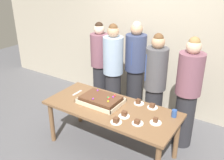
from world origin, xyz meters
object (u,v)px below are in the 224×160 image
(person_serving_front, at_px, (100,65))
(plated_slice_center_front, at_px, (137,122))
(drink_cup_nearest, at_px, (174,113))
(plated_slice_near_right, at_px, (116,121))
(party_table, at_px, (111,112))
(person_far_right_suit, at_px, (135,68))
(cake_server_utensil, at_px, (77,93))
(person_left_edge_reaching, at_px, (113,72))
(person_striped_tie_right, at_px, (155,85))
(plated_slice_center_back, at_px, (139,102))
(plated_slice_far_right, at_px, (152,106))
(sheet_cake, at_px, (101,100))
(plated_slice_near_left, at_px, (124,115))
(person_green_shirt_behind, at_px, (188,93))
(plated_slice_far_left, at_px, (156,122))

(person_serving_front, bearing_deg, plated_slice_center_front, 14.69)
(drink_cup_nearest, bearing_deg, plated_slice_near_right, -136.56)
(party_table, distance_m, person_far_right_suit, 1.21)
(cake_server_utensil, xyz_separation_m, person_left_edge_reaching, (0.23, 0.69, 0.17))
(plated_slice_near_right, bearing_deg, person_far_right_suit, 109.31)
(party_table, distance_m, person_striped_tie_right, 0.83)
(plated_slice_center_back, bearing_deg, plated_slice_far_right, 0.85)
(plated_slice_center_front, relative_size, plated_slice_center_back, 1.00)
(sheet_cake, height_order, plated_slice_center_front, sheet_cake)
(plated_slice_near_left, bearing_deg, plated_slice_center_back, 89.66)
(plated_slice_center_front, distance_m, cake_server_utensil, 1.23)
(sheet_cake, distance_m, person_far_right_suit, 1.12)
(plated_slice_near_right, height_order, plated_slice_center_front, plated_slice_near_right)
(drink_cup_nearest, height_order, person_green_shirt_behind, person_green_shirt_behind)
(cake_server_utensil, bearing_deg, person_green_shirt_behind, 22.23)
(plated_slice_near_right, bearing_deg, person_left_edge_reaching, 124.52)
(plated_slice_center_front, bearing_deg, plated_slice_near_right, -152.32)
(plated_slice_near_left, bearing_deg, party_table, 159.62)
(plated_slice_center_back, bearing_deg, sheet_cake, -150.89)
(party_table, distance_m, plated_slice_center_front, 0.54)
(plated_slice_near_left, xyz_separation_m, plated_slice_far_right, (0.22, 0.41, -0.00))
(plated_slice_far_left, distance_m, drink_cup_nearest, 0.31)
(sheet_cake, xyz_separation_m, plated_slice_near_left, (0.48, -0.14, -0.02))
(sheet_cake, xyz_separation_m, plated_slice_center_front, (0.71, -0.20, -0.03))
(plated_slice_far_left, distance_m, person_green_shirt_behind, 0.76)
(sheet_cake, height_order, drink_cup_nearest, sheet_cake)
(plated_slice_far_left, xyz_separation_m, plated_slice_far_right, (-0.20, 0.33, 0.00))
(plated_slice_center_back, bearing_deg, person_left_edge_reaching, 147.90)
(plated_slice_far_left, bearing_deg, plated_slice_near_right, -147.29)
(person_green_shirt_behind, relative_size, person_striped_tie_right, 1.01)
(plated_slice_far_left, bearing_deg, plated_slice_center_front, -141.51)
(plated_slice_near_right, height_order, person_green_shirt_behind, person_green_shirt_behind)
(plated_slice_center_front, bearing_deg, plated_slice_center_back, 115.79)
(plated_slice_near_right, distance_m, plated_slice_far_right, 0.64)
(person_green_shirt_behind, bearing_deg, cake_server_utensil, -10.54)
(plated_slice_far_right, bearing_deg, person_green_shirt_behind, 48.80)
(person_striped_tie_right, bearing_deg, sheet_cake, 0.02)
(person_far_right_suit, bearing_deg, plated_slice_center_back, 29.62)
(plated_slice_near_left, relative_size, person_serving_front, 0.09)
(plated_slice_far_left, relative_size, drink_cup_nearest, 1.50)
(person_far_right_suit, bearing_deg, person_striped_tie_right, 51.27)
(cake_server_utensil, bearing_deg, plated_slice_far_right, 10.68)
(person_green_shirt_behind, bearing_deg, person_far_right_suit, -54.61)
(drink_cup_nearest, height_order, person_far_right_suit, person_far_right_suit)
(plated_slice_center_front, relative_size, person_green_shirt_behind, 0.09)
(plated_slice_near_left, bearing_deg, person_serving_front, 137.28)
(sheet_cake, xyz_separation_m, plated_slice_center_back, (0.48, 0.27, -0.02))
(sheet_cake, height_order, plated_slice_far_left, sheet_cake)
(plated_slice_far_right, height_order, plated_slice_center_back, plated_slice_center_back)
(person_left_edge_reaching, bearing_deg, plated_slice_near_left, 20.88)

